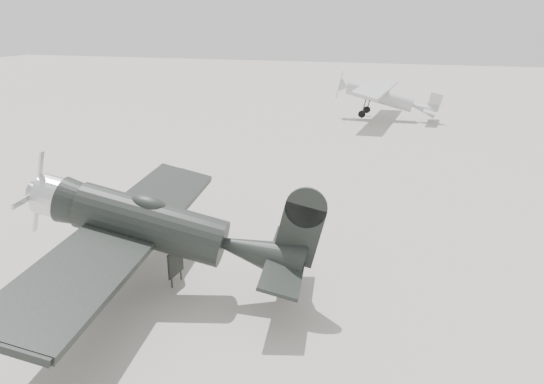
{
  "coord_description": "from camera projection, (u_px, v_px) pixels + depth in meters",
  "views": [
    {
      "loc": [
        4.97,
        -17.36,
        8.07
      ],
      "look_at": [
        -0.76,
        1.44,
        1.5
      ],
      "focal_mm": 35.0,
      "sensor_mm": 36.0,
      "label": 1
    }
  ],
  "objects": [
    {
      "name": "ground",
      "position": [
        280.0,
        244.0,
        19.68
      ],
      "size": [
        160.0,
        160.0,
        0.0
      ],
      "primitive_type": "plane",
      "color": "gray",
      "rests_on": "ground"
    },
    {
      "name": "lowwing_monoplane",
      "position": [
        165.0,
        229.0,
        15.65
      ],
      "size": [
        8.76,
        12.21,
        3.92
      ],
      "rotation": [
        0.0,
        0.24,
        0.15
      ],
      "color": "black",
      "rests_on": "ground"
    },
    {
      "name": "highwing_monoplane",
      "position": [
        384.0,
        94.0,
        42.64
      ],
      "size": [
        8.17,
        11.51,
        3.27
      ],
      "rotation": [
        0.0,
        0.23,
        -0.05
      ],
      "color": "#A6A8AB",
      "rests_on": "ground"
    },
    {
      "name": "sign_board",
      "position": [
        175.0,
        263.0,
        16.54
      ],
      "size": [
        0.12,
        0.84,
        1.2
      ],
      "rotation": [
        0.0,
        0.0,
        -0.07
      ],
      "color": "#333333",
      "rests_on": "ground"
    }
  ]
}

